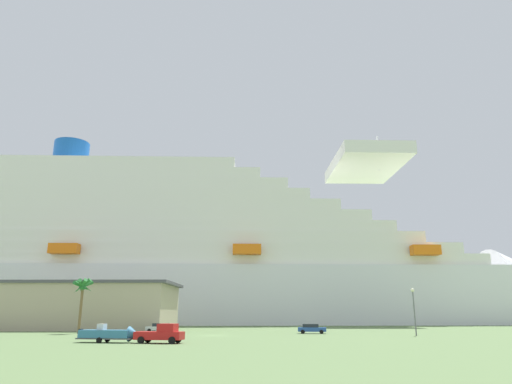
# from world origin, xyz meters

# --- Properties ---
(ground_plane) EXTENTS (600.00, 600.00, 0.00)m
(ground_plane) POSITION_xyz_m (0.00, 30.00, 0.00)
(ground_plane) COLOR #567042
(cruise_ship) EXTENTS (260.74, 59.91, 66.71)m
(cruise_ship) POSITION_xyz_m (-31.83, 67.09, 19.67)
(cruise_ship) COLOR white
(cruise_ship) RESTS_ON ground_plane
(terminal_building) EXTENTS (52.11, 23.40, 9.63)m
(terminal_building) POSITION_xyz_m (-38.04, 21.59, 4.84)
(terminal_building) COLOR #B7A88C
(terminal_building) RESTS_ON ground_plane
(pickup_truck) EXTENTS (5.76, 2.70, 2.20)m
(pickup_truck) POSITION_xyz_m (-2.76, -19.18, 1.04)
(pickup_truck) COLOR red
(pickup_truck) RESTS_ON ground_plane
(small_boat_on_trailer) EXTENTS (8.74, 2.57, 2.15)m
(small_boat_on_trailer) POSITION_xyz_m (-8.98, -18.59, 0.96)
(small_boat_on_trailer) COLOR #595960
(small_boat_on_trailer) RESTS_ON ground_plane
(palm_tree) EXTENTS (3.57, 3.72, 9.30)m
(palm_tree) POSITION_xyz_m (-24.22, 4.63, 7.53)
(palm_tree) COLOR brown
(palm_tree) RESTS_ON ground_plane
(street_lamp) EXTENTS (0.56, 0.56, 7.16)m
(street_lamp) POSITION_xyz_m (31.25, 1.58, 4.74)
(street_lamp) COLOR slate
(street_lamp) RESTS_ON ground_plane
(parked_car_blue_suv) EXTENTS (4.88, 2.23, 1.58)m
(parked_car_blue_suv) POSITION_xyz_m (15.47, 7.91, 0.83)
(parked_car_blue_suv) COLOR #264C99
(parked_car_blue_suv) RESTS_ON ground_plane
(parked_car_silver_sedan) EXTENTS (4.96, 2.62, 1.58)m
(parked_car_silver_sedan) POSITION_xyz_m (-11.93, 11.00, 0.84)
(parked_car_silver_sedan) COLOR silver
(parked_car_silver_sedan) RESTS_ON ground_plane
(parked_car_black_coupe) EXTENTS (4.74, 2.37, 1.58)m
(parked_car_black_coupe) POSITION_xyz_m (-40.86, 18.70, 0.83)
(parked_car_black_coupe) COLOR black
(parked_car_black_coupe) RESTS_ON ground_plane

